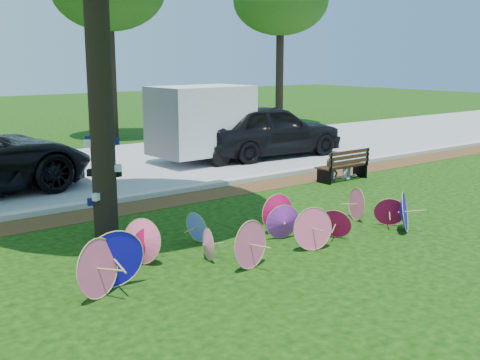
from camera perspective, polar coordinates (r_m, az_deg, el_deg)
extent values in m
plane|color=black|center=(10.15, 4.69, -7.14)|extent=(90.00, 90.00, 0.00)
cube|color=#472D16|center=(13.68, -8.08, -2.26)|extent=(90.00, 1.00, 0.01)
cube|color=#B7B5AD|center=(14.26, -9.48, -1.50)|extent=(90.00, 0.30, 0.12)
cube|color=gray|center=(17.97, -15.76, 0.75)|extent=(90.00, 8.00, 0.01)
cylinder|color=black|center=(10.99, -13.23, 10.59)|extent=(0.44, 0.44, 6.24)
cone|color=#140DC8|center=(11.79, 15.12, -2.88)|extent=(0.78, 0.63, 0.79)
cone|color=#C10E4A|center=(12.10, 13.97, -2.88)|extent=(0.58, 0.61, 0.61)
cone|color=#F05681|center=(10.42, 6.78, -4.53)|extent=(0.78, 0.38, 0.76)
cone|color=#F05681|center=(9.44, 0.74, -6.08)|extent=(0.80, 0.33, 0.79)
cone|color=#C10E4A|center=(9.71, -9.00, -6.28)|extent=(0.59, 0.28, 0.60)
cone|color=purple|center=(10.89, 4.15, -4.01)|extent=(0.68, 0.35, 0.66)
cone|color=#F05681|center=(8.55, -13.62, -8.09)|extent=(0.85, 0.54, 0.86)
cone|color=#C10E4A|center=(11.10, 9.10, -4.00)|extent=(0.53, 0.65, 0.59)
cone|color=pink|center=(9.81, -3.24, -6.13)|extent=(0.22, 0.54, 0.54)
cone|color=#F05681|center=(12.41, 11.16, -2.23)|extent=(0.37, 0.68, 0.67)
cone|color=#140DC8|center=(8.82, -11.95, -7.26)|extent=(0.91, 0.34, 0.90)
cone|color=#627CE9|center=(10.77, -3.97, -4.43)|extent=(0.23, 0.59, 0.58)
cone|color=#C10E4A|center=(11.29, 3.75, -3.22)|extent=(0.75, 0.19, 0.75)
cone|color=#F05681|center=(9.74, -9.48, -5.79)|extent=(0.53, 0.78, 0.75)
imported|color=black|center=(19.89, 2.68, 4.73)|extent=(5.28, 2.46, 1.75)
cube|color=white|center=(18.69, -3.66, 5.70)|extent=(3.03, 1.98, 2.67)
imported|color=#313843|center=(16.08, 8.64, 1.92)|extent=(0.48, 0.37, 1.17)
imported|color=silver|center=(16.60, 10.31, 1.90)|extent=(0.59, 0.52, 1.01)
cylinder|color=black|center=(24.48, -12.07, 9.60)|extent=(0.36, 0.36, 5.00)
cylinder|color=black|center=(28.70, 3.77, 10.09)|extent=(0.36, 0.36, 5.00)
ellipsoid|color=#1D3A0D|center=(28.80, 3.87, 16.67)|extent=(4.40, 4.40, 3.20)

